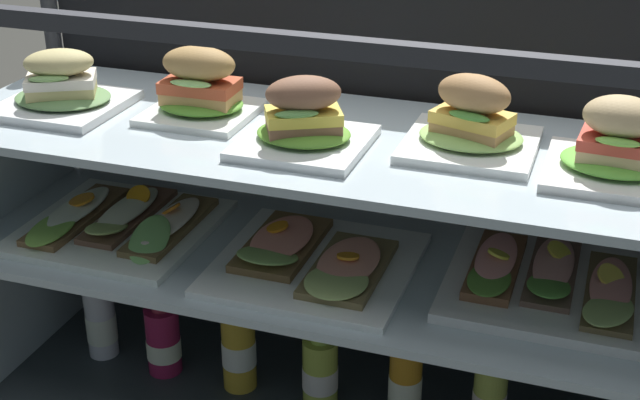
# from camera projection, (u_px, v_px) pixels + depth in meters

# --- Properties ---
(case_frame) EXTENTS (1.37, 0.49, 0.85)m
(case_frame) POSITION_uv_depth(u_px,v_px,m) (344.00, 183.00, 1.69)
(case_frame) COLOR #333338
(case_frame) RESTS_ON ground
(riser_lower_tier) EXTENTS (1.30, 0.42, 0.32)m
(riser_lower_tier) POSITION_uv_depth(u_px,v_px,m) (320.00, 343.00, 1.68)
(riser_lower_tier) COLOR silver
(riser_lower_tier) RESTS_ON case_base_deck
(shelf_lower_glass) EXTENTS (1.32, 0.44, 0.02)m
(shelf_lower_glass) POSITION_uv_depth(u_px,v_px,m) (320.00, 264.00, 1.61)
(shelf_lower_glass) COLOR silver
(shelf_lower_glass) RESTS_ON riser_lower_tier
(riser_upper_tier) EXTENTS (1.30, 0.42, 0.22)m
(riser_upper_tier) POSITION_uv_depth(u_px,v_px,m) (320.00, 204.00, 1.56)
(riser_upper_tier) COLOR silver
(riser_upper_tier) RESTS_ON shelf_lower_glass
(shelf_upper_glass) EXTENTS (1.32, 0.44, 0.02)m
(shelf_upper_glass) POSITION_uv_depth(u_px,v_px,m) (320.00, 140.00, 1.51)
(shelf_upper_glass) COLOR silver
(shelf_upper_glass) RESTS_ON riser_upper_tier
(plated_roll_sandwich_far_right) EXTENTS (0.21, 0.21, 0.11)m
(plated_roll_sandwich_far_right) POSITION_uv_depth(u_px,v_px,m) (62.00, 89.00, 1.61)
(plated_roll_sandwich_far_right) COLOR white
(plated_roll_sandwich_far_right) RESTS_ON shelf_upper_glass
(plated_roll_sandwich_mid_right) EXTENTS (0.18, 0.18, 0.13)m
(plated_roll_sandwich_mid_right) POSITION_uv_depth(u_px,v_px,m) (200.00, 90.00, 1.57)
(plated_roll_sandwich_mid_right) COLOR white
(plated_roll_sandwich_mid_right) RESTS_ON shelf_upper_glass
(plated_roll_sandwich_near_right_corner) EXTENTS (0.20, 0.20, 0.12)m
(plated_roll_sandwich_near_right_corner) POSITION_uv_depth(u_px,v_px,m) (304.00, 124.00, 1.44)
(plated_roll_sandwich_near_right_corner) COLOR white
(plated_roll_sandwich_near_right_corner) RESTS_ON shelf_upper_glass
(plated_roll_sandwich_near_left_corner) EXTENTS (0.21, 0.21, 0.12)m
(plated_roll_sandwich_near_left_corner) POSITION_uv_depth(u_px,v_px,m) (472.00, 125.00, 1.43)
(plated_roll_sandwich_near_left_corner) COLOR white
(plated_roll_sandwich_near_left_corner) RESTS_ON shelf_upper_glass
(plated_roll_sandwich_mid_left) EXTENTS (0.20, 0.20, 0.13)m
(plated_roll_sandwich_mid_left) POSITION_uv_depth(u_px,v_px,m) (617.00, 149.00, 1.33)
(plated_roll_sandwich_mid_left) COLOR white
(plated_roll_sandwich_mid_left) RESTS_ON shelf_upper_glass
(open_sandwich_tray_mid_right) EXTENTS (0.34, 0.34, 0.06)m
(open_sandwich_tray_mid_right) POSITION_uv_depth(u_px,v_px,m) (119.00, 223.00, 1.71)
(open_sandwich_tray_mid_right) COLOR white
(open_sandwich_tray_mid_right) RESTS_ON shelf_lower_glass
(open_sandwich_tray_near_right_corner) EXTENTS (0.34, 0.34, 0.06)m
(open_sandwich_tray_near_right_corner) POSITION_uv_depth(u_px,v_px,m) (313.00, 260.00, 1.58)
(open_sandwich_tray_near_right_corner) COLOR white
(open_sandwich_tray_near_right_corner) RESTS_ON shelf_lower_glass
(open_sandwich_tray_far_left) EXTENTS (0.34, 0.34, 0.06)m
(open_sandwich_tray_far_left) POSITION_uv_depth(u_px,v_px,m) (548.00, 281.00, 1.51)
(open_sandwich_tray_far_left) COLOR white
(open_sandwich_tray_far_left) RESTS_ON shelf_lower_glass
(juice_bottle_front_second) EXTENTS (0.06, 0.06, 0.22)m
(juice_bottle_front_second) POSITION_uv_depth(u_px,v_px,m) (101.00, 318.00, 1.89)
(juice_bottle_front_second) COLOR silver
(juice_bottle_front_second) RESTS_ON case_base_deck
(juice_bottle_back_left) EXTENTS (0.07, 0.07, 0.21)m
(juice_bottle_back_left) POSITION_uv_depth(u_px,v_px,m) (163.00, 338.00, 1.84)
(juice_bottle_back_left) COLOR #991D47
(juice_bottle_back_left) RESTS_ON case_base_deck
(juice_bottle_back_center) EXTENTS (0.07, 0.07, 0.24)m
(juice_bottle_back_center) POSITION_uv_depth(u_px,v_px,m) (239.00, 345.00, 1.79)
(juice_bottle_back_center) COLOR gold
(juice_bottle_back_center) RESTS_ON case_base_deck
(juice_bottle_tucked_behind) EXTENTS (0.07, 0.07, 0.20)m
(juice_bottle_tucked_behind) POSITION_uv_depth(u_px,v_px,m) (320.00, 369.00, 1.75)
(juice_bottle_tucked_behind) COLOR #BFCF4A
(juice_bottle_tucked_behind) RESTS_ON case_base_deck
(juice_bottle_near_post) EXTENTS (0.06, 0.06, 0.23)m
(juice_bottle_near_post) POSITION_uv_depth(u_px,v_px,m) (405.00, 382.00, 1.69)
(juice_bottle_near_post) COLOR orange
(juice_bottle_near_post) RESTS_ON case_base_deck
(juice_bottle_front_middle) EXTENTS (0.06, 0.06, 0.26)m
(juice_bottle_front_middle) POSITION_uv_depth(u_px,v_px,m) (490.00, 395.00, 1.64)
(juice_bottle_front_middle) COLOR #BECA51
(juice_bottle_front_middle) RESTS_ON case_base_deck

